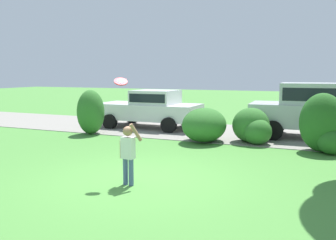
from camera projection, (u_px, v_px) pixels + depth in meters
The scene contains 10 objects.
ground_plane at pixel (141, 179), 7.98m from camera, with size 80.00×80.00×0.00m, color #478438.
driveway_strip at pixel (222, 133), 14.04m from camera, with size 28.00×4.40×0.02m, color gray.
shrub_near_tree at pixel (91, 112), 13.69m from camera, with size 0.98×1.09×1.64m.
shrub_centre_left at pixel (204, 125), 12.16m from camera, with size 1.43×1.72×1.13m.
shrub_centre at pixel (253, 127), 11.97m from camera, with size 1.32×1.35×1.14m.
shrub_centre_right at pixel (324, 126), 10.56m from camera, with size 1.32×1.25×1.70m.
parked_sedan at pixel (151, 107), 15.24m from camera, with size 4.40×2.10×1.56m.
parked_suv at pixel (318, 108), 12.70m from camera, with size 4.77×2.24×1.92m.
child_thrower at pixel (128, 150), 7.45m from camera, with size 0.46×0.25×1.29m.
frisbee at pixel (121, 81), 7.69m from camera, with size 0.31×0.27×0.22m.
Camera 1 is at (3.63, -6.88, 2.27)m, focal length 39.61 mm.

